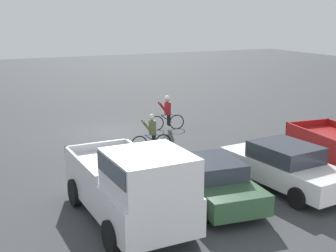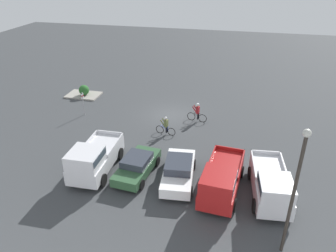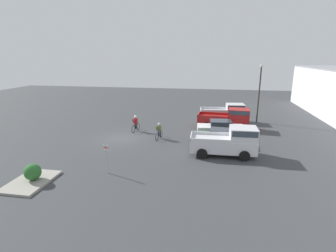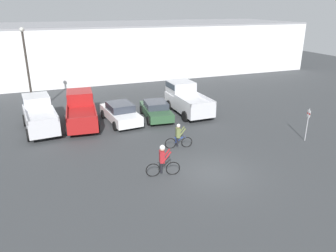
{
  "view_description": "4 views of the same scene",
  "coord_description": "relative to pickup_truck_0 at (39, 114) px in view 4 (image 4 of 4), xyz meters",
  "views": [
    {
      "loc": [
        7.1,
        21.13,
        5.72
      ],
      "look_at": [
        -0.81,
        4.44,
        1.2
      ],
      "focal_mm": 50.0,
      "sensor_mm": 36.0,
      "label": 1
    },
    {
      "loc": [
        -6.0,
        26.46,
        12.95
      ],
      "look_at": [
        -0.81,
        4.44,
        1.2
      ],
      "focal_mm": 35.0,
      "sensor_mm": 36.0,
      "label": 2
    },
    {
      "loc": [
        23.23,
        8.67,
        7.8
      ],
      "look_at": [
        -0.81,
        4.44,
        1.2
      ],
      "focal_mm": 28.0,
      "sensor_mm": 36.0,
      "label": 3
    },
    {
      "loc": [
        -7.64,
        -13.51,
        8.3
      ],
      "look_at": [
        -0.81,
        4.44,
        1.2
      ],
      "focal_mm": 35.0,
      "sensor_mm": 36.0,
      "label": 4
    }
  ],
  "objects": [
    {
      "name": "lamppost",
      "position": [
        -0.47,
        3.74,
        2.84
      ],
      "size": [
        0.36,
        0.36,
        6.79
      ],
      "color": "#2D2823",
      "rests_on": "ground_plane"
    },
    {
      "name": "sedan_0",
      "position": [
        5.64,
        -0.67,
        -0.39
      ],
      "size": [
        2.38,
        4.8,
        1.5
      ],
      "color": "white",
      "rests_on": "ground_plane"
    },
    {
      "name": "pickup_truck_1",
      "position": [
        2.89,
        0.18,
        -0.0
      ],
      "size": [
        2.6,
        5.63,
        2.22
      ],
      "color": "maroon",
      "rests_on": "ground_plane"
    },
    {
      "name": "pickup_truck_2",
      "position": [
        11.23,
        -0.12,
        0.07
      ],
      "size": [
        2.41,
        5.2,
        2.37
      ],
      "color": "silver",
      "rests_on": "ground_plane"
    },
    {
      "name": "cyclist_0",
      "position": [
        7.9,
        -6.53,
        -0.36
      ],
      "size": [
        1.71,
        0.53,
        1.6
      ],
      "color": "black",
      "rests_on": "ground_plane"
    },
    {
      "name": "warehouse_building",
      "position": [
        8.34,
        19.04,
        1.95
      ],
      "size": [
        50.67,
        14.4,
        6.18
      ],
      "color": "silver",
      "rests_on": "ground_plane"
    },
    {
      "name": "ground_plane",
      "position": [
        8.34,
        -10.16,
        -1.14
      ],
      "size": [
        80.0,
        80.0,
        0.0
      ],
      "primitive_type": "plane",
      "color": "#383A3D"
    },
    {
      "name": "pickup_truck_0",
      "position": [
        0.0,
        0.0,
        0.0
      ],
      "size": [
        2.51,
        5.31,
        2.2
      ],
      "color": "silver",
      "rests_on": "ground_plane"
    },
    {
      "name": "sedan_1",
      "position": [
        8.44,
        -0.71,
        -0.44
      ],
      "size": [
        2.31,
        4.5,
        1.36
      ],
      "color": "#2D5133",
      "rests_on": "ground_plane"
    },
    {
      "name": "cyclist_1",
      "position": [
        5.79,
        -9.51,
        -0.25
      ],
      "size": [
        1.79,
        0.53,
        1.75
      ],
      "color": "black",
      "rests_on": "ground_plane"
    },
    {
      "name": "fire_lane_sign",
      "position": [
        16.05,
        -8.44,
        0.18
      ],
      "size": [
        0.08,
        0.3,
        2.18
      ],
      "color": "#9E9EA3",
      "rests_on": "ground_plane"
    }
  ]
}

